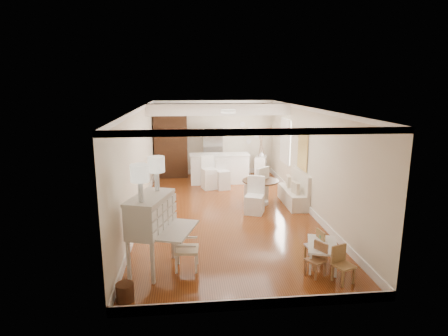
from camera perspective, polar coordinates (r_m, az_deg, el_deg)
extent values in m
plane|color=brown|center=(10.21, 0.29, -6.75)|extent=(9.00, 9.00, 0.00)
cube|color=white|center=(9.64, 0.31, 9.13)|extent=(4.50, 9.00, 0.04)
cube|color=beige|center=(14.25, -1.59, 4.64)|extent=(4.50, 0.04, 2.80)
cube|color=beige|center=(5.54, 5.22, -8.52)|extent=(4.50, 0.04, 2.80)
cube|color=beige|center=(9.86, -12.82, 0.67)|extent=(0.04, 9.00, 2.80)
cube|color=beige|center=(10.31, 12.85, 1.19)|extent=(0.04, 9.00, 2.80)
cube|color=white|center=(11.84, -0.82, 8.93)|extent=(4.50, 0.45, 0.36)
cube|color=tan|center=(10.73, 11.87, 2.51)|extent=(0.04, 0.84, 1.04)
cube|color=white|center=(12.54, 9.35, 4.05)|extent=(0.04, 1.10, 1.40)
cylinder|color=#381E11|center=(14.14, -6.48, 6.33)|extent=(0.30, 0.03, 0.30)
cylinder|color=white|center=(9.15, 0.64, 8.63)|extent=(0.36, 0.36, 0.08)
cube|color=silver|center=(7.12, -11.01, -9.69)|extent=(1.42, 1.43, 1.43)
cube|color=white|center=(7.16, -5.71, -12.12)|extent=(0.50, 0.50, 0.81)
cylinder|color=#522E19|center=(6.50, -14.85, -17.83)|extent=(0.32, 0.32, 0.29)
cube|color=white|center=(7.54, 14.69, -12.68)|extent=(0.77, 1.01, 0.45)
cube|color=#956743|center=(7.12, 13.77, -13.41)|extent=(0.41, 0.41, 0.63)
cube|color=#A7824C|center=(7.65, 13.56, -11.47)|extent=(0.35, 0.35, 0.63)
cube|color=#987245|center=(7.02, 17.77, -13.89)|extent=(0.41, 0.41, 0.66)
cube|color=silver|center=(10.90, 10.49, -2.99)|extent=(0.52, 1.60, 0.98)
cylinder|color=#422715|center=(10.84, 5.55, -3.67)|extent=(1.38, 1.38, 0.71)
cube|color=white|center=(10.02, 4.68, -4.20)|extent=(0.61, 0.62, 0.99)
cube|color=white|center=(11.01, 4.96, -2.46)|extent=(0.72, 0.73, 1.06)
cube|color=white|center=(13.04, -0.69, -0.07)|extent=(2.05, 0.65, 1.03)
cube|color=white|center=(12.30, -2.27, -0.73)|extent=(0.54, 0.54, 1.09)
cube|color=silver|center=(12.25, -0.16, -1.02)|extent=(0.47, 0.47, 0.99)
cube|color=#381E11|center=(13.95, -8.07, 3.30)|extent=(1.20, 0.60, 2.30)
imported|color=silver|center=(14.01, -0.25, 2.43)|extent=(0.75, 0.65, 1.80)
cube|color=beige|center=(13.87, 5.61, 0.14)|extent=(0.59, 0.90, 0.79)
imported|color=#54905D|center=(7.64, 14.71, -10.15)|extent=(0.14, 0.14, 0.09)
imported|color=white|center=(13.76, 5.77, 2.10)|extent=(0.23, 0.23, 0.18)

